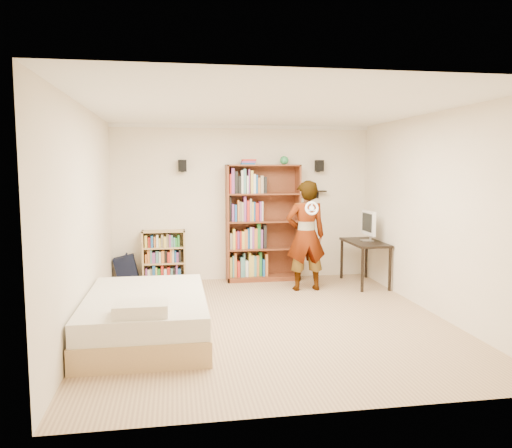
{
  "coord_description": "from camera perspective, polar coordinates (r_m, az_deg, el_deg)",
  "views": [
    {
      "loc": [
        -1.19,
        -6.18,
        1.96
      ],
      "look_at": [
        -0.08,
        0.6,
        1.19
      ],
      "focal_mm": 35.0,
      "sensor_mm": 36.0,
      "label": 1
    }
  ],
  "objects": [
    {
      "name": "ground",
      "position": [
        6.59,
        1.55,
        -10.9
      ],
      "size": [
        4.5,
        5.0,
        0.01
      ],
      "primitive_type": "cube",
      "color": "tan",
      "rests_on": "ground"
    },
    {
      "name": "wii_wheel",
      "position": [
        7.65,
        6.39,
        1.8
      ],
      "size": [
        0.21,
        0.08,
        0.22
      ],
      "primitive_type": "torus",
      "rotation": [
        1.36,
        0.0,
        0.0
      ],
      "color": "white",
      "rests_on": "person"
    },
    {
      "name": "crown_molding",
      "position": [
        6.33,
        1.63,
        12.84
      ],
      "size": [
        4.5,
        5.0,
        0.06
      ],
      "color": "white",
      "rests_on": "room_shell"
    },
    {
      "name": "navy_bag",
      "position": [
        8.71,
        -14.58,
        -5.08
      ],
      "size": [
        0.38,
        0.25,
        0.51
      ],
      "primitive_type": null,
      "rotation": [
        0.0,
        0.0,
        0.01
      ],
      "color": "black",
      "rests_on": "ground"
    },
    {
      "name": "room_shell",
      "position": [
        6.29,
        1.6,
        4.6
      ],
      "size": [
        4.52,
        5.02,
        2.71
      ],
      "color": "white",
      "rests_on": "ground"
    },
    {
      "name": "daybed",
      "position": [
        6.02,
        -12.45,
        -9.63
      ],
      "size": [
        1.38,
        2.12,
        0.63
      ],
      "primitive_type": null,
      "color": "silver",
      "rests_on": "ground"
    },
    {
      "name": "wall_shelf",
      "position": [
        8.96,
        7.19,
        3.74
      ],
      "size": [
        0.25,
        0.16,
        0.02
      ],
      "primitive_type": "cube",
      "color": "black",
      "rests_on": "room_shell"
    },
    {
      "name": "speaker_right",
      "position": [
        8.94,
        7.25,
        6.62
      ],
      "size": [
        0.14,
        0.12,
        0.2
      ],
      "primitive_type": "cube",
      "color": "black",
      "rests_on": "room_shell"
    },
    {
      "name": "imac",
      "position": [
        8.6,
        12.6,
        -0.22
      ],
      "size": [
        0.15,
        0.52,
        0.51
      ],
      "primitive_type": null,
      "rotation": [
        0.0,
        0.0,
        -0.09
      ],
      "color": "white",
      "rests_on": "computer_desk"
    },
    {
      "name": "low_bookshelf",
      "position": [
        8.68,
        -10.47,
        -3.7
      ],
      "size": [
        0.72,
        0.27,
        0.91
      ],
      "primitive_type": null,
      "color": "tan",
      "rests_on": "ground"
    },
    {
      "name": "tall_bookshelf",
      "position": [
        8.68,
        0.8,
        0.12
      ],
      "size": [
        1.28,
        0.37,
        2.02
      ],
      "primitive_type": null,
      "color": "brown",
      "rests_on": "ground"
    },
    {
      "name": "person",
      "position": [
        8.02,
        5.72,
        -1.34
      ],
      "size": [
        0.65,
        0.43,
        1.77
      ],
      "primitive_type": "imported",
      "rotation": [
        0.0,
        0.0,
        3.15
      ],
      "color": "black",
      "rests_on": "ground"
    },
    {
      "name": "computer_desk",
      "position": [
        8.64,
        12.3,
        -4.36
      ],
      "size": [
        0.54,
        1.08,
        0.73
      ],
      "primitive_type": null,
      "color": "black",
      "rests_on": "ground"
    },
    {
      "name": "speaker_left",
      "position": [
        8.58,
        -8.42,
        6.61
      ],
      "size": [
        0.14,
        0.12,
        0.2
      ],
      "primitive_type": "cube",
      "color": "black",
      "rests_on": "room_shell"
    }
  ]
}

